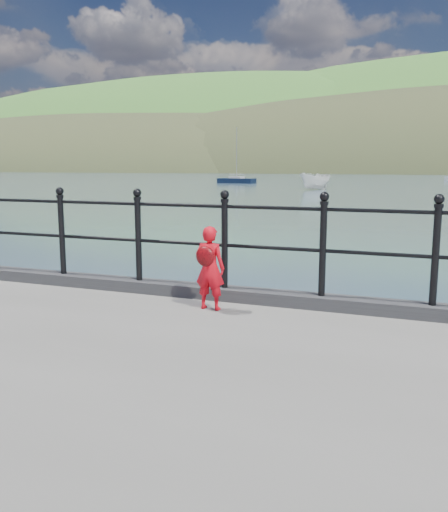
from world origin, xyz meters
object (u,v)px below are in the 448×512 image
at_px(launch_white, 315,181).
at_px(sailboat_left, 237,181).
at_px(railing, 180,231).
at_px(child, 210,267).

height_order(launch_white, sailboat_left, sailboat_left).
xyz_separation_m(railing, child, (0.61, -0.51, -0.33)).
relative_size(railing, child, 18.77).
relative_size(railing, launch_white, 3.83).
bearing_deg(child, railing, -39.54).
relative_size(child, sailboat_left, 0.12).
bearing_deg(railing, child, -39.83).
bearing_deg(sailboat_left, child, -58.69).
bearing_deg(child, sailboat_left, -70.27).
bearing_deg(launch_white, sailboat_left, 156.71).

